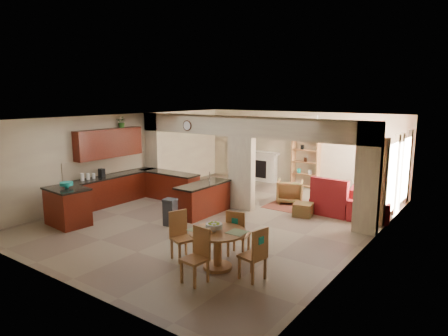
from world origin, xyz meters
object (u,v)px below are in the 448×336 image
Objects in this scene: kitchen_island at (68,206)px; armchair at (290,191)px; dining_table at (218,244)px; sofa at (373,197)px.

kitchen_island reaches higher than armchair.
kitchen_island is 1.09× the size of dining_table.
dining_table is at bearing 6.73° from kitchen_island.
sofa is 3.50× the size of armchair.
dining_table reaches higher than armchair.
kitchen_island is at bearing -178.25° from dining_table.
sofa is (6.21, 6.08, -0.09)m from kitchen_island.
kitchen_island is 4.85m from dining_table.
sofa reaches higher than armchair.
armchair is at bearing 93.71° from sofa.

